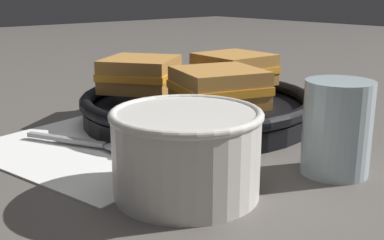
% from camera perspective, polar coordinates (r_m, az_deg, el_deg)
% --- Properties ---
extents(ground_plane, '(4.00, 4.00, 0.00)m').
position_cam_1_polar(ground_plane, '(0.53, -2.39, -4.99)').
color(ground_plane, '#56514C').
extents(napkin, '(0.29, 0.26, 0.00)m').
position_cam_1_polar(napkin, '(0.58, -11.26, -3.15)').
color(napkin, white).
rests_on(napkin, ground_plane).
extents(soup_bowl, '(0.14, 0.14, 0.08)m').
position_cam_1_polar(soup_bowl, '(0.43, -0.68, -3.23)').
color(soup_bowl, silver).
rests_on(soup_bowl, ground_plane).
extents(spoon, '(0.15, 0.09, 0.01)m').
position_cam_1_polar(spoon, '(0.56, -10.01, -2.99)').
color(spoon, '#9E9EA3').
rests_on(spoon, napkin).
extents(skillet, '(0.40, 0.38, 0.04)m').
position_cam_1_polar(skillet, '(0.68, 0.64, 1.66)').
color(skillet, black).
rests_on(skillet, ground_plane).
extents(sandwich_near_left, '(0.14, 0.14, 0.05)m').
position_cam_1_polar(sandwich_near_left, '(0.69, -6.12, 5.46)').
color(sandwich_near_left, '#B27A38').
rests_on(sandwich_near_left, skillet).
extents(sandwich_near_right, '(0.13, 0.13, 0.05)m').
position_cam_1_polar(sandwich_near_right, '(0.60, 3.18, 3.88)').
color(sandwich_near_right, '#B27A38').
rests_on(sandwich_near_right, skillet).
extents(sandwich_far_left, '(0.11, 0.10, 0.05)m').
position_cam_1_polar(sandwich_far_left, '(0.74, 5.00, 6.06)').
color(sandwich_far_left, '#B27A38').
rests_on(sandwich_far_left, skillet).
extents(drinking_glass, '(0.07, 0.07, 0.10)m').
position_cam_1_polar(drinking_glass, '(0.50, 16.80, -0.88)').
color(drinking_glass, silver).
rests_on(drinking_glass, ground_plane).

